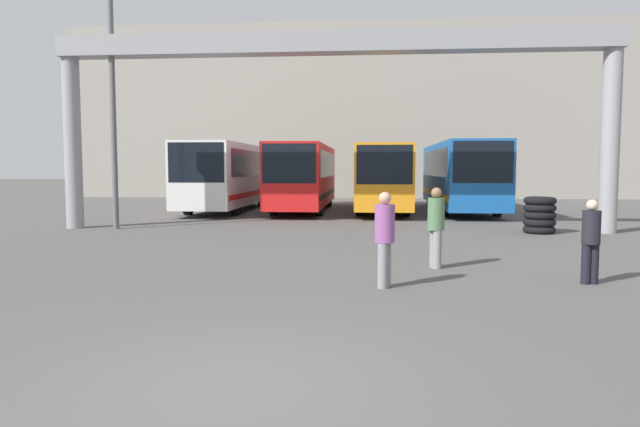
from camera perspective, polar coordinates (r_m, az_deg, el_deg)
The scene contains 12 objects.
ground_plane at distance 5.88m, azimuth -8.80°, elevation -16.94°, with size 200.00×200.00×0.00m, color #514F4C.
building_backdrop at distance 46.84m, azimuth 3.34°, elevation 9.54°, with size 41.61×12.00×12.42m.
overhead_gantry at distance 19.85m, azimuth 1.07°, elevation 13.96°, with size 18.98×0.80×6.71m.
bus_slot_0 at distance 29.28m, azimuth -9.19°, elevation 4.03°, with size 2.60×10.72×3.31m.
bus_slot_1 at distance 28.64m, azimuth -1.61°, elevation 4.01°, with size 2.44×10.83×3.25m.
bus_slot_2 at distance 28.60m, azimuth 6.17°, elevation 3.91°, with size 2.48×11.12×3.18m.
bus_slot_3 at distance 29.00m, azimuth 13.85°, elevation 3.97°, with size 2.59×11.24×3.32m.
pedestrian_near_right at distance 12.47m, azimuth 11.51°, elevation -1.18°, with size 0.36×0.36×1.74m.
pedestrian_mid_right at distance 10.28m, azimuth 6.48°, elevation -2.35°, with size 0.36×0.36×1.73m.
pedestrian_far_center at distance 11.68m, azimuth 25.46°, elevation -2.35°, with size 0.33×0.33×1.57m.
tire_stack at distance 20.15m, azimuth 21.11°, elevation -0.15°, with size 1.04×1.04×1.20m.
lamp_post at distance 21.53m, azimuth -20.04°, elevation 11.41°, with size 0.36×0.36×8.90m.
Camera 1 is at (1.32, -5.31, 2.15)m, focal length 32.00 mm.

